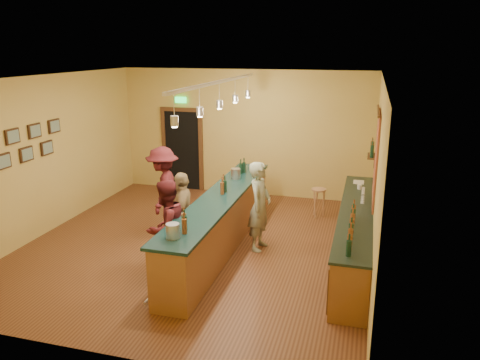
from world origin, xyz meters
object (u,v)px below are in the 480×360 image
(customer_a, at_px, (166,228))
(customer_b, at_px, (183,215))
(bar_stool, at_px, (319,195))
(back_counter, at_px, (355,234))
(tasting_bar, at_px, (221,218))
(bartender, at_px, (260,206))
(customer_c, at_px, (163,190))

(customer_a, xyz_separation_m, customer_b, (0.00, 0.73, -0.03))
(bar_stool, bearing_deg, customer_a, -121.95)
(back_counter, bearing_deg, tasting_bar, -175.83)
(bartender, xyz_separation_m, customer_b, (-1.27, -0.69, -0.05))
(back_counter, relative_size, tasting_bar, 0.89)
(customer_c, bearing_deg, customer_a, 10.58)
(tasting_bar, xyz_separation_m, bar_stool, (1.60, 2.20, -0.09))
(bartender, bearing_deg, back_counter, -83.76)
(customer_a, relative_size, customer_b, 1.03)
(customer_a, height_order, customer_b, customer_a)
(back_counter, relative_size, customer_b, 2.85)
(bartender, xyz_separation_m, bar_stool, (0.89, 2.03, -0.33))
(customer_c, relative_size, bar_stool, 2.70)
(tasting_bar, distance_m, bar_stool, 2.73)
(bartender, bearing_deg, bar_stool, -17.73)
(customer_a, bearing_deg, customer_c, -134.23)
(bartender, height_order, customer_c, customer_c)
(customer_c, bearing_deg, bar_stool, 104.04)
(tasting_bar, bearing_deg, customer_b, -136.64)
(tasting_bar, xyz_separation_m, customer_c, (-1.40, 0.51, 0.29))
(tasting_bar, relative_size, customer_c, 2.84)
(back_counter, xyz_separation_m, customer_b, (-3.04, -0.70, 0.31))
(customer_a, distance_m, bar_stool, 4.08)
(tasting_bar, relative_size, customer_b, 3.19)
(customer_b, bearing_deg, back_counter, 84.94)
(tasting_bar, bearing_deg, customer_a, -113.72)
(bartender, distance_m, customer_c, 2.15)
(customer_a, distance_m, customer_b, 0.73)
(tasting_bar, relative_size, bartender, 2.99)
(back_counter, distance_m, customer_b, 3.13)
(tasting_bar, xyz_separation_m, bartender, (0.72, 0.17, 0.25))
(bartender, distance_m, customer_a, 1.90)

